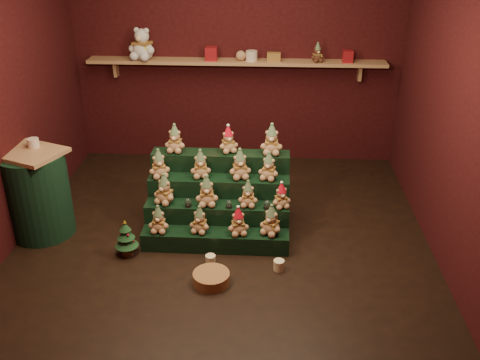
# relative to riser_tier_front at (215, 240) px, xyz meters

# --- Properties ---
(ground) EXTENTS (4.00, 4.00, 0.00)m
(ground) POSITION_rel_riser_tier_front_xyz_m (0.06, 0.22, -0.09)
(ground) COLOR black
(ground) RESTS_ON ground
(back_wall) EXTENTS (4.00, 0.10, 2.80)m
(back_wall) POSITION_rel_riser_tier_front_xyz_m (0.06, 2.27, 1.31)
(back_wall) COLOR black
(back_wall) RESTS_ON ground
(front_wall) EXTENTS (4.00, 0.10, 2.80)m
(front_wall) POSITION_rel_riser_tier_front_xyz_m (0.06, -1.83, 1.31)
(front_wall) COLOR black
(front_wall) RESTS_ON ground
(right_wall) EXTENTS (0.10, 4.00, 2.80)m
(right_wall) POSITION_rel_riser_tier_front_xyz_m (2.11, 0.22, 1.31)
(right_wall) COLOR black
(right_wall) RESTS_ON ground
(back_shelf) EXTENTS (3.60, 0.26, 0.24)m
(back_shelf) POSITION_rel_riser_tier_front_xyz_m (0.06, 2.09, 1.20)
(back_shelf) COLOR #A67953
(back_shelf) RESTS_ON ground
(riser_tier_front) EXTENTS (1.40, 0.22, 0.18)m
(riser_tier_front) POSITION_rel_riser_tier_front_xyz_m (0.00, 0.00, 0.00)
(riser_tier_front) COLOR black
(riser_tier_front) RESTS_ON ground
(riser_tier_midfront) EXTENTS (1.40, 0.22, 0.36)m
(riser_tier_midfront) POSITION_rel_riser_tier_front_xyz_m (0.00, 0.22, 0.09)
(riser_tier_midfront) COLOR black
(riser_tier_midfront) RESTS_ON ground
(riser_tier_midback) EXTENTS (1.40, 0.22, 0.54)m
(riser_tier_midback) POSITION_rel_riser_tier_front_xyz_m (0.00, 0.44, 0.18)
(riser_tier_midback) COLOR black
(riser_tier_midback) RESTS_ON ground
(riser_tier_back) EXTENTS (1.40, 0.22, 0.72)m
(riser_tier_back) POSITION_rel_riser_tier_front_xyz_m (0.00, 0.66, 0.27)
(riser_tier_back) COLOR black
(riser_tier_back) RESTS_ON ground
(teddy_0) EXTENTS (0.19, 0.17, 0.27)m
(teddy_0) POSITION_rel_riser_tier_front_xyz_m (-0.53, -0.02, 0.22)
(teddy_0) COLOR #A87F5D
(teddy_0) RESTS_ON riser_tier_front
(teddy_1) EXTENTS (0.22, 0.21, 0.27)m
(teddy_1) POSITION_rel_riser_tier_front_xyz_m (-0.14, -0.00, 0.22)
(teddy_1) COLOR #A87F5D
(teddy_1) RESTS_ON riser_tier_front
(teddy_2) EXTENTS (0.23, 0.22, 0.28)m
(teddy_2) POSITION_rel_riser_tier_front_xyz_m (0.22, -0.01, 0.23)
(teddy_2) COLOR #A87F5D
(teddy_2) RESTS_ON riser_tier_front
(teddy_3) EXTENTS (0.28, 0.27, 0.30)m
(teddy_3) POSITION_rel_riser_tier_front_xyz_m (0.53, 0.00, 0.24)
(teddy_3) COLOR #A87F5D
(teddy_3) RESTS_ON riser_tier_front
(teddy_4) EXTENTS (0.28, 0.27, 0.30)m
(teddy_4) POSITION_rel_riser_tier_front_xyz_m (-0.51, 0.22, 0.42)
(teddy_4) COLOR #A87F5D
(teddy_4) RESTS_ON riser_tier_midfront
(teddy_5) EXTENTS (0.24, 0.22, 0.30)m
(teddy_5) POSITION_rel_riser_tier_front_xyz_m (-0.09, 0.20, 0.42)
(teddy_5) COLOR #A87F5D
(teddy_5) RESTS_ON riser_tier_midfront
(teddy_6) EXTENTS (0.19, 0.17, 0.26)m
(teddy_6) POSITION_rel_riser_tier_front_xyz_m (0.30, 0.21, 0.40)
(teddy_6) COLOR #A87F5D
(teddy_6) RESTS_ON riser_tier_midfront
(teddy_7) EXTENTS (0.23, 0.22, 0.25)m
(teddy_7) POSITION_rel_riser_tier_front_xyz_m (0.62, 0.20, 0.40)
(teddy_7) COLOR #A87F5D
(teddy_7) RESTS_ON riser_tier_midfront
(teddy_8) EXTENTS (0.26, 0.25, 0.29)m
(teddy_8) POSITION_rel_riser_tier_front_xyz_m (-0.59, 0.43, 0.59)
(teddy_8) COLOR #A87F5D
(teddy_8) RESTS_ON riser_tier_midback
(teddy_9) EXTENTS (0.23, 0.21, 0.28)m
(teddy_9) POSITION_rel_riser_tier_front_xyz_m (-0.18, 0.45, 0.59)
(teddy_9) COLOR #A87F5D
(teddy_9) RESTS_ON riser_tier_midback
(teddy_10) EXTENTS (0.26, 0.24, 0.30)m
(teddy_10) POSITION_rel_riser_tier_front_xyz_m (0.21, 0.45, 0.60)
(teddy_10) COLOR #A87F5D
(teddy_10) RESTS_ON riser_tier_midback
(teddy_11) EXTENTS (0.24, 0.23, 0.28)m
(teddy_11) POSITION_rel_riser_tier_front_xyz_m (0.49, 0.44, 0.59)
(teddy_11) COLOR #A87F5D
(teddy_11) RESTS_ON riser_tier_midback
(teddy_12) EXTENTS (0.22, 0.20, 0.29)m
(teddy_12) POSITION_rel_riser_tier_front_xyz_m (-0.46, 0.65, 0.77)
(teddy_12) COLOR #A87F5D
(teddy_12) RESTS_ON riser_tier_back
(teddy_13) EXTENTS (0.25, 0.24, 0.27)m
(teddy_13) POSITION_rel_riser_tier_front_xyz_m (0.08, 0.68, 0.77)
(teddy_13) COLOR #A87F5D
(teddy_13) RESTS_ON riser_tier_back
(teddy_14) EXTENTS (0.23, 0.21, 0.31)m
(teddy_14) POSITION_rel_riser_tier_front_xyz_m (0.51, 0.66, 0.79)
(teddy_14) COLOR #A87F5D
(teddy_14) RESTS_ON riser_tier_back
(snow_globe_a) EXTENTS (0.06, 0.06, 0.09)m
(snow_globe_a) POSITION_rel_riser_tier_front_xyz_m (-0.27, 0.16, 0.31)
(snow_globe_a) COLOR black
(snow_globe_a) RESTS_ON riser_tier_midfront
(snow_globe_b) EXTENTS (0.06, 0.06, 0.08)m
(snow_globe_b) POSITION_rel_riser_tier_front_xyz_m (0.12, 0.16, 0.31)
(snow_globe_b) COLOR black
(snow_globe_b) RESTS_ON riser_tier_midfront
(snow_globe_c) EXTENTS (0.07, 0.07, 0.09)m
(snow_globe_c) POSITION_rel_riser_tier_front_xyz_m (0.49, 0.16, 0.32)
(snow_globe_c) COLOR black
(snow_globe_c) RESTS_ON riser_tier_midfront
(side_table) EXTENTS (0.72, 0.66, 0.89)m
(side_table) POSITION_rel_riser_tier_front_xyz_m (-1.75, 0.19, 0.35)
(side_table) COLOR #A67953
(side_table) RESTS_ON ground
(table_ornament) EXTENTS (0.11, 0.11, 0.09)m
(table_ornament) POSITION_rel_riser_tier_front_xyz_m (-1.75, 0.29, 0.84)
(table_ornament) COLOR beige
(table_ornament) RESTS_ON side_table
(mini_christmas_tree) EXTENTS (0.22, 0.22, 0.37)m
(mini_christmas_tree) POSITION_rel_riser_tier_front_xyz_m (-0.82, -0.15, 0.09)
(mini_christmas_tree) COLOR #442C18
(mini_christmas_tree) RESTS_ON ground
(mug_left) EXTENTS (0.09, 0.09, 0.09)m
(mug_left) POSITION_rel_riser_tier_front_xyz_m (-0.02, -0.27, -0.04)
(mug_left) COLOR beige
(mug_left) RESTS_ON ground
(mug_right) EXTENTS (0.10, 0.10, 0.10)m
(mug_right) POSITION_rel_riser_tier_front_xyz_m (0.61, -0.32, -0.04)
(mug_right) COLOR beige
(mug_right) RESTS_ON ground
(wicker_basket) EXTENTS (0.39, 0.39, 0.10)m
(wicker_basket) POSITION_rel_riser_tier_front_xyz_m (0.02, -0.54, -0.04)
(wicker_basket) COLOR #9B6E3E
(wicker_basket) RESTS_ON ground
(white_bear) EXTENTS (0.41, 0.39, 0.47)m
(white_bear) POSITION_rel_riser_tier_front_xyz_m (-1.06, 2.06, 1.47)
(white_bear) COLOR silver
(white_bear) RESTS_ON back_shelf
(brown_bear) EXTENTS (0.19, 0.18, 0.22)m
(brown_bear) POSITION_rel_riser_tier_front_xyz_m (1.03, 2.06, 1.34)
(brown_bear) COLOR #482618
(brown_bear) RESTS_ON back_shelf
(gift_tin_red_a) EXTENTS (0.14, 0.14, 0.16)m
(gift_tin_red_a) POSITION_rel_riser_tier_front_xyz_m (-0.23, 2.07, 1.31)
(gift_tin_red_a) COLOR #A3191F
(gift_tin_red_a) RESTS_ON back_shelf
(gift_tin_cream) EXTENTS (0.14, 0.14, 0.12)m
(gift_tin_cream) POSITION_rel_riser_tier_front_xyz_m (0.25, 2.07, 1.29)
(gift_tin_cream) COLOR beige
(gift_tin_cream) RESTS_ON back_shelf
(gift_tin_red_b) EXTENTS (0.12, 0.12, 0.14)m
(gift_tin_red_b) POSITION_rel_riser_tier_front_xyz_m (1.39, 2.07, 1.30)
(gift_tin_red_b) COLOR #A3191F
(gift_tin_red_b) RESTS_ON back_shelf
(shelf_plush_ball) EXTENTS (0.12, 0.12, 0.12)m
(shelf_plush_ball) POSITION_rel_riser_tier_front_xyz_m (0.12, 2.07, 1.29)
(shelf_plush_ball) COLOR #A87F5D
(shelf_plush_ball) RESTS_ON back_shelf
(scarf_gift_box) EXTENTS (0.16, 0.10, 0.10)m
(scarf_gift_box) POSITION_rel_riser_tier_front_xyz_m (0.52, 2.07, 1.28)
(scarf_gift_box) COLOR #C4581B
(scarf_gift_box) RESTS_ON back_shelf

